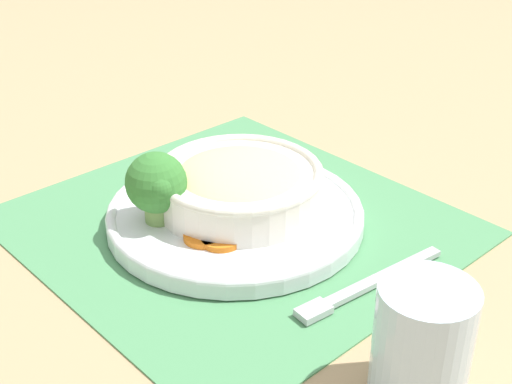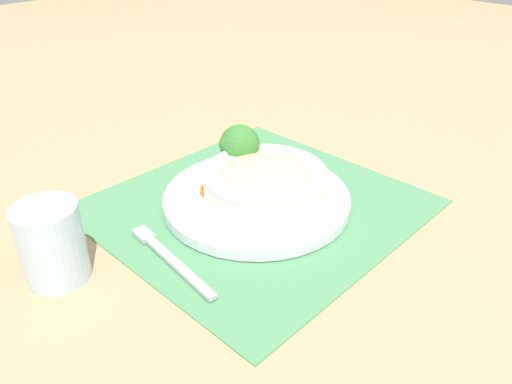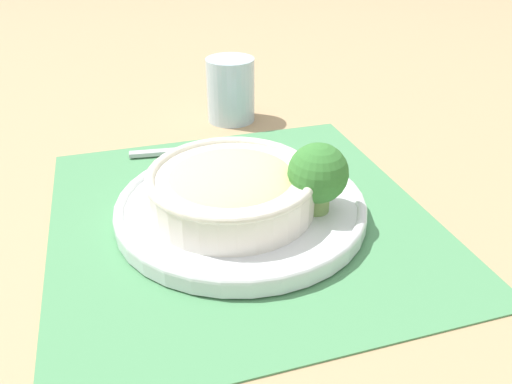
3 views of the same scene
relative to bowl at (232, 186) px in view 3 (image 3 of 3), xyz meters
The scene contains 9 objects.
ground_plane 0.05m from the bowl, 118.01° to the left, with size 4.00×4.00×0.00m, color tan.
placemat 0.05m from the bowl, 118.01° to the left, with size 0.44×0.42×0.00m.
plate 0.03m from the bowl, 118.01° to the left, with size 0.28×0.28×0.02m.
bowl is the anchor object (origin of this frame).
broccoli_floret 0.09m from the bowl, 69.64° to the left, with size 0.07×0.07×0.08m.
carrot_slice_near 0.08m from the bowl, 111.01° to the left, with size 0.04×0.04×0.01m.
carrot_slice_middle 0.08m from the bowl, 124.85° to the left, with size 0.04×0.04×0.01m.
water_glass 0.30m from the bowl, 165.95° to the left, with size 0.08×0.08×0.10m.
fork 0.19m from the bowl, behind, with size 0.04×0.18×0.01m.
Camera 3 is at (0.47, -0.12, 0.32)m, focal length 35.00 mm.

